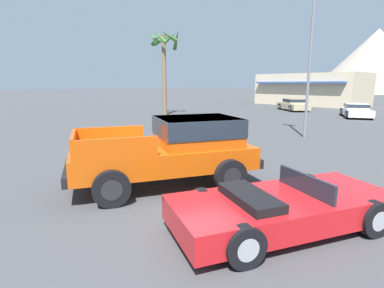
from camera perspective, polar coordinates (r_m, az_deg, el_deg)
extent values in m
plane|color=#424244|center=(8.29, -1.49, -7.88)|extent=(320.00, 320.00, 0.00)
cube|color=#CC4C0C|center=(8.13, -5.36, -2.57)|extent=(3.59, 5.15, 0.58)
cube|color=#CC4C0C|center=(8.27, 0.97, 2.47)|extent=(2.46, 2.62, 0.76)
cube|color=#1E2833|center=(8.25, 0.97, 3.41)|extent=(2.52, 2.67, 0.49)
cube|color=#CC4C0C|center=(8.75, -15.43, 1.62)|extent=(0.77, 1.80, 0.48)
cube|color=#CC4C0C|center=(6.89, -14.35, -0.90)|extent=(0.77, 1.80, 0.48)
cube|color=#CC4C0C|center=(7.81, -21.62, 0.08)|extent=(1.80, 0.77, 0.48)
cube|color=black|center=(9.04, 9.79, -2.39)|extent=(1.86, 0.86, 0.24)
cube|color=black|center=(7.98, -22.59, -4.96)|extent=(1.86, 0.86, 0.24)
cylinder|color=black|center=(9.59, 1.80, -2.53)|extent=(0.61, 0.91, 0.86)
cylinder|color=#232326|center=(9.59, 1.80, -2.53)|extent=(0.49, 0.56, 0.47)
cylinder|color=black|center=(7.78, 7.19, -5.94)|extent=(0.61, 0.91, 0.86)
cylinder|color=#232326|center=(7.78, 7.19, -5.94)|extent=(0.49, 0.56, 0.47)
cylinder|color=black|center=(9.00, -16.07, -3.91)|extent=(0.61, 0.91, 0.86)
cylinder|color=#232326|center=(9.00, -16.07, -3.91)|extent=(0.49, 0.56, 0.47)
cylinder|color=black|center=(7.05, -15.11, -8.12)|extent=(0.61, 0.91, 0.86)
cylinder|color=#232326|center=(7.05, -15.11, -8.12)|extent=(0.49, 0.56, 0.47)
cube|color=red|center=(6.09, 17.05, -11.48)|extent=(3.14, 4.67, 0.47)
cube|color=#1E2833|center=(6.24, 20.77, -7.06)|extent=(1.43, 0.57, 0.37)
cube|color=black|center=(5.57, 10.95, -9.89)|extent=(1.53, 1.05, 0.16)
cylinder|color=black|center=(7.54, 21.26, -7.96)|extent=(0.44, 0.71, 0.67)
cylinder|color=#9E9EA3|center=(7.54, 21.26, -7.96)|extent=(0.35, 0.43, 0.37)
cylinder|color=black|center=(6.48, 31.41, -12.10)|extent=(0.44, 0.71, 0.67)
cylinder|color=#9E9EA3|center=(6.48, 31.41, -12.10)|extent=(0.35, 0.43, 0.37)
cylinder|color=black|center=(6.17, 1.88, -11.51)|extent=(0.44, 0.71, 0.67)
cylinder|color=#9E9EA3|center=(6.17, 1.88, -11.51)|extent=(0.35, 0.43, 0.37)
cylinder|color=black|center=(4.81, 10.01, -18.73)|extent=(0.44, 0.71, 0.67)
cylinder|color=#9E9EA3|center=(4.81, 10.01, -18.73)|extent=(0.35, 0.43, 0.37)
cube|color=white|center=(28.27, 28.78, 5.34)|extent=(3.71, 4.45, 0.52)
cube|color=white|center=(28.34, 28.83, 6.33)|extent=(2.27, 2.31, 0.45)
cube|color=#1E2833|center=(28.33, 28.84, 6.43)|extent=(2.32, 2.36, 0.27)
cylinder|color=black|center=(27.23, 31.06, 4.69)|extent=(0.53, 0.66, 0.64)
cylinder|color=#9E9EA3|center=(27.23, 31.06, 4.69)|extent=(0.38, 0.42, 0.35)
cylinder|color=black|center=(26.87, 27.44, 4.97)|extent=(0.53, 0.66, 0.64)
cylinder|color=#9E9EA3|center=(26.87, 27.44, 4.97)|extent=(0.38, 0.42, 0.35)
cylinder|color=black|center=(29.70, 29.94, 5.23)|extent=(0.53, 0.66, 0.64)
cylinder|color=#9E9EA3|center=(29.70, 29.94, 5.23)|extent=(0.38, 0.42, 0.35)
cylinder|color=black|center=(29.37, 26.62, 5.49)|extent=(0.53, 0.66, 0.64)
cylinder|color=#9E9EA3|center=(29.37, 26.62, 5.49)|extent=(0.38, 0.42, 0.35)
cube|color=tan|center=(32.97, 18.67, 6.87)|extent=(4.58, 3.90, 0.58)
cube|color=tan|center=(32.84, 18.81, 7.76)|extent=(2.38, 2.32, 0.47)
cube|color=#1E2833|center=(32.84, 18.81, 7.86)|extent=(2.43, 2.37, 0.28)
cylinder|color=black|center=(33.85, 16.38, 6.86)|extent=(0.66, 0.55, 0.65)
cylinder|color=#9E9EA3|center=(33.85, 16.38, 6.86)|extent=(0.43, 0.39, 0.36)
cylinder|color=black|center=(34.55, 19.01, 6.79)|extent=(0.66, 0.55, 0.65)
cylinder|color=#9E9EA3|center=(34.55, 19.01, 6.79)|extent=(0.43, 0.39, 0.36)
cylinder|color=black|center=(31.41, 18.26, 6.43)|extent=(0.66, 0.55, 0.65)
cylinder|color=#9E9EA3|center=(31.41, 18.26, 6.43)|extent=(0.43, 0.39, 0.36)
cylinder|color=black|center=(32.16, 21.05, 6.35)|extent=(0.66, 0.55, 0.65)
cylinder|color=#9E9EA3|center=(32.16, 21.05, 6.35)|extent=(0.43, 0.39, 0.36)
cylinder|color=slate|center=(16.41, 21.49, 13.84)|extent=(0.14, 0.14, 7.31)
cylinder|color=brown|center=(26.60, -5.31, 12.77)|extent=(0.36, 0.40, 6.78)
cone|color=#386B2D|center=(26.21, -4.53, 19.89)|extent=(0.54, 1.61, 0.95)
cone|color=#386B2D|center=(27.03, -2.99, 19.25)|extent=(1.89, 1.22, 1.59)
cone|color=#386B2D|center=(27.46, -4.27, 19.47)|extent=(1.58, 0.70, 1.01)
cone|color=#386B2D|center=(27.76, -5.47, 19.26)|extent=(1.26, 1.66, 1.18)
cone|color=#386B2D|center=(27.33, -6.73, 19.25)|extent=(0.74, 1.40, 1.28)
cone|color=#386B2D|center=(26.57, -7.57, 19.65)|extent=(2.02, 0.90, 1.09)
cone|color=#386B2D|center=(26.22, -6.15, 19.64)|extent=(1.35, 0.96, 1.22)
cube|color=beige|center=(42.81, 21.67, 9.65)|extent=(13.06, 6.51, 4.02)
cube|color=#335193|center=(39.66, 19.27, 11.02)|extent=(11.75, 0.70, 0.20)
cone|color=gray|center=(116.56, 31.59, 13.34)|extent=(38.96, 38.96, 20.00)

